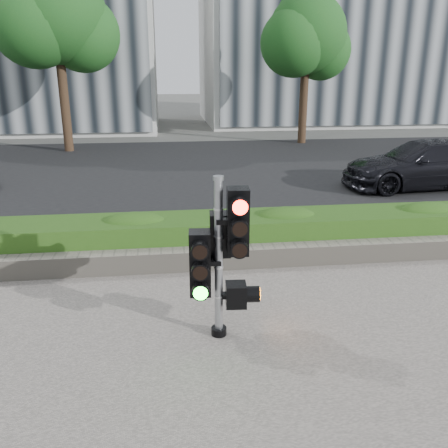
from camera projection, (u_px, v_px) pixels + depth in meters
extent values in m
plane|color=#51514C|center=(220.00, 328.00, 6.14)|extent=(120.00, 120.00, 0.00)
cube|color=black|center=(185.00, 171.00, 15.57)|extent=(60.00, 13.00, 0.02)
cube|color=gray|center=(201.00, 240.00, 9.09)|extent=(60.00, 0.25, 0.12)
cube|color=gray|center=(207.00, 258.00, 7.87)|extent=(12.00, 0.32, 0.34)
cube|color=#518428|center=(204.00, 236.00, 8.43)|extent=(12.00, 1.00, 0.68)
cube|color=#B7B7B2|center=(350.00, 21.00, 29.13)|extent=(18.00, 10.00, 12.00)
cylinder|color=black|center=(64.00, 100.00, 18.66)|extent=(0.36, 0.36, 4.03)
sphere|color=#14481B|center=(55.00, 13.00, 17.67)|extent=(3.74, 3.74, 3.74)
sphere|color=#14481B|center=(82.00, 34.00, 18.34)|extent=(2.88, 2.88, 2.88)
sphere|color=#14481B|center=(34.00, 24.00, 17.31)|extent=(3.17, 3.17, 3.17)
cylinder|color=black|center=(303.00, 102.00, 20.84)|extent=(0.36, 0.36, 3.58)
sphere|color=#14481B|center=(307.00, 34.00, 19.96)|extent=(3.33, 3.33, 3.33)
sphere|color=#14481B|center=(321.00, 50.00, 20.55)|extent=(2.56, 2.56, 2.56)
sphere|color=#14481B|center=(294.00, 43.00, 19.65)|extent=(2.82, 2.82, 2.82)
sphere|color=#14481B|center=(304.00, 15.00, 20.33)|extent=(2.30, 2.30, 2.30)
cylinder|color=black|center=(219.00, 331.00, 5.92)|extent=(0.19, 0.19, 0.10)
cylinder|color=gray|center=(219.00, 261.00, 5.63)|extent=(0.10, 0.10, 1.98)
cylinder|color=gray|center=(218.00, 178.00, 5.31)|extent=(0.13, 0.13, 0.05)
cube|color=#FF1107|center=(238.00, 221.00, 5.46)|extent=(0.27, 0.27, 0.79)
cube|color=#14E51E|center=(200.00, 263.00, 5.59)|extent=(0.27, 0.27, 0.79)
cube|color=black|center=(220.00, 234.00, 5.76)|extent=(0.27, 0.27, 0.54)
cube|color=orange|center=(236.00, 295.00, 5.81)|extent=(0.27, 0.27, 0.29)
imported|color=black|center=(423.00, 164.00, 13.16)|extent=(4.56, 1.99, 1.30)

